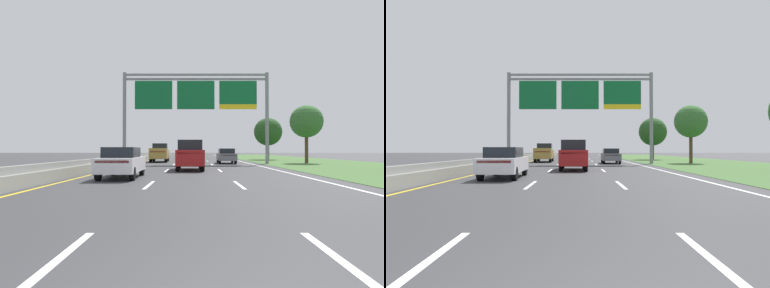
% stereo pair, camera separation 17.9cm
% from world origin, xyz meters
% --- Properties ---
extents(ground_plane, '(220.00, 220.00, 0.00)m').
position_xyz_m(ground_plane, '(0.00, 35.00, 0.00)').
color(ground_plane, '#333335').
extents(lane_striping, '(11.96, 106.00, 0.01)m').
position_xyz_m(lane_striping, '(0.00, 34.54, 0.00)').
color(lane_striping, white).
rests_on(lane_striping, ground).
extents(grass_verge_right, '(14.00, 110.00, 0.02)m').
position_xyz_m(grass_verge_right, '(13.95, 35.00, 0.01)').
color(grass_verge_right, '#3D602D').
rests_on(grass_verge_right, ground).
extents(median_barrier_concrete, '(0.60, 110.00, 0.85)m').
position_xyz_m(median_barrier_concrete, '(-6.60, 35.00, 0.35)').
color(median_barrier_concrete, gray).
rests_on(median_barrier_concrete, ground).
extents(overhead_sign_gantry, '(15.06, 0.42, 9.41)m').
position_xyz_m(overhead_sign_gantry, '(0.30, 29.89, 6.67)').
color(overhead_sign_gantry, gray).
rests_on(overhead_sign_gantry, ground).
extents(pickup_truck_gold, '(2.12, 5.44, 2.20)m').
position_xyz_m(pickup_truck_gold, '(-3.93, 35.03, 1.07)').
color(pickup_truck_gold, '#A38438').
rests_on(pickup_truck_gold, ground).
extents(car_black_centre_lane_suv, '(1.91, 4.70, 2.11)m').
position_xyz_m(car_black_centre_lane_suv, '(-0.07, 46.69, 1.10)').
color(car_black_centre_lane_suv, black).
rests_on(car_black_centre_lane_suv, ground).
extents(car_red_centre_lane_suv, '(1.96, 4.72, 2.11)m').
position_xyz_m(car_red_centre_lane_suv, '(-0.24, 19.94, 1.10)').
color(car_red_centre_lane_suv, maroon).
rests_on(car_red_centre_lane_suv, ground).
extents(car_white_left_lane_sedan, '(1.87, 4.42, 1.57)m').
position_xyz_m(car_white_left_lane_sedan, '(-3.69, 13.76, 0.82)').
color(car_white_left_lane_sedan, silver).
rests_on(car_white_left_lane_sedan, ground).
extents(car_grey_right_lane_sedan, '(1.90, 4.43, 1.57)m').
position_xyz_m(car_grey_right_lane_sedan, '(3.53, 30.83, 0.82)').
color(car_grey_right_lane_sedan, slate).
rests_on(car_grey_right_lane_sedan, ground).
extents(roadside_tree_mid, '(3.50, 3.50, 6.25)m').
position_xyz_m(roadside_tree_mid, '(12.24, 31.46, 4.47)').
color(roadside_tree_mid, '#4C3823').
rests_on(roadside_tree_mid, ground).
extents(roadside_tree_far, '(4.04, 4.04, 6.08)m').
position_xyz_m(roadside_tree_far, '(10.97, 43.42, 4.05)').
color(roadside_tree_far, '#4C3823').
rests_on(roadside_tree_far, ground).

